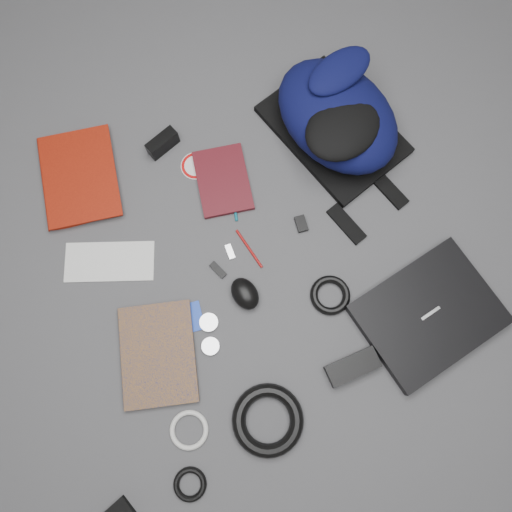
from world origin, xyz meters
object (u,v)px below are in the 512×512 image
object	(u,v)px
textbook_red	(43,185)
compact_camera	(163,143)
laptop	(428,314)
comic_book	(121,359)
mouse	(245,294)
backpack	(337,116)
dvd_case	(223,181)
power_brick	(352,367)

from	to	relation	value
textbook_red	compact_camera	bearing A→B (deg)	7.45
laptop	compact_camera	xyz separation A→B (m)	(-0.50, 0.72, 0.01)
laptop	comic_book	bearing A→B (deg)	155.28
laptop	mouse	world-z (taller)	mouse
backpack	mouse	distance (m)	0.55
dvd_case	power_brick	xyz separation A→B (m)	(0.14, -0.61, 0.01)
mouse	power_brick	size ratio (longest dim) A/B	0.68
laptop	dvd_case	size ratio (longest dim) A/B	1.72
dvd_case	backpack	bearing A→B (deg)	14.47
backpack	dvd_case	distance (m)	0.37
backpack	laptop	distance (m)	0.59
textbook_red	mouse	bearing A→B (deg)	-41.10
backpack	textbook_red	size ratio (longest dim) A/B	1.53
laptop	textbook_red	bearing A→B (deg)	128.03
backpack	comic_book	size ratio (longest dim) A/B	1.63
backpack	compact_camera	xyz separation A→B (m)	(-0.48, 0.13, -0.06)
backpack	power_brick	world-z (taller)	backpack
dvd_case	mouse	distance (m)	0.34
backpack	compact_camera	world-z (taller)	backpack
power_brick	mouse	bearing A→B (deg)	122.23
dvd_case	mouse	world-z (taller)	mouse
power_brick	textbook_red	bearing A→B (deg)	125.96
backpack	power_brick	size ratio (longest dim) A/B	3.15
textbook_red	comic_book	world-z (taller)	textbook_red
comic_book	dvd_case	world-z (taller)	comic_book
backpack	comic_book	distance (m)	0.88
backpack	comic_book	xyz separation A→B (m)	(-0.78, -0.41, -0.08)
comic_book	dvd_case	size ratio (longest dim) A/B	1.31
compact_camera	mouse	world-z (taller)	compact_camera
dvd_case	compact_camera	xyz separation A→B (m)	(-0.12, 0.16, 0.02)
dvd_case	mouse	xyz separation A→B (m)	(-0.06, -0.33, 0.02)
backpack	mouse	size ratio (longest dim) A/B	4.63
laptop	dvd_case	bearing A→B (deg)	112.37
backpack	dvd_case	size ratio (longest dim) A/B	2.13
textbook_red	power_brick	world-z (taller)	power_brick
laptop	textbook_red	xyz separation A→B (m)	(-0.86, 0.72, -0.00)
textbook_red	power_brick	bearing A→B (deg)	-43.02
backpack	laptop	bearing A→B (deg)	-106.02
backpack	compact_camera	size ratio (longest dim) A/B	4.53
comic_book	mouse	world-z (taller)	mouse
textbook_red	comic_book	bearing A→B (deg)	-75.01
compact_camera	mouse	distance (m)	0.50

